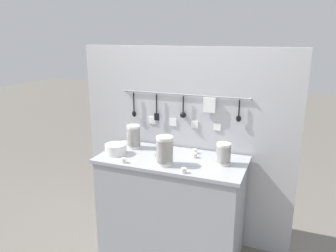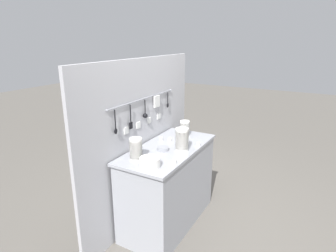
{
  "view_description": "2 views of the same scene",
  "coord_description": "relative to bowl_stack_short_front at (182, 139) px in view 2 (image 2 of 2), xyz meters",
  "views": [
    {
      "loc": [
        0.96,
        -2.53,
        1.99
      ],
      "look_at": [
        -0.04,
        0.02,
        1.23
      ],
      "focal_mm": 35.0,
      "sensor_mm": 36.0,
      "label": 1
    },
    {
      "loc": [
        -2.52,
        -1.4,
        2.09
      ],
      "look_at": [
        -0.07,
        -0.03,
        1.22
      ],
      "focal_mm": 30.0,
      "sensor_mm": 36.0,
      "label": 2
    }
  ],
  "objects": [
    {
      "name": "cup_edge_near",
      "position": [
        -0.34,
        -0.09,
        -0.1
      ],
      "size": [
        0.04,
        0.04,
        0.04
      ],
      "color": "silver",
      "rests_on": "counter"
    },
    {
      "name": "steel_mixing_bowl",
      "position": [
        -0.1,
        0.18,
        -0.11
      ],
      "size": [
        0.13,
        0.13,
        0.04
      ],
      "color": "#93969E",
      "rests_on": "counter"
    },
    {
      "name": "cup_mid_row",
      "position": [
        0.16,
        0.35,
        -0.1
      ],
      "size": [
        0.04,
        0.04,
        0.04
      ],
      "color": "silver",
      "rests_on": "counter"
    },
    {
      "name": "back_wall",
      "position": [
        0.0,
        0.51,
        -0.12
      ],
      "size": [
        2.11,
        0.09,
        1.9
      ],
      "color": "#B2B2B7",
      "rests_on": "ground"
    },
    {
      "name": "cup_centre",
      "position": [
        0.21,
        -0.1,
        -0.1
      ],
      "size": [
        0.04,
        0.04,
        0.04
      ],
      "color": "silver",
      "rests_on": "counter"
    },
    {
      "name": "counter",
      "position": [
        0.0,
        0.16,
        -0.59
      ],
      "size": [
        1.31,
        0.62,
        0.94
      ],
      "color": "#9EA0A8",
      "rests_on": "ground"
    },
    {
      "name": "bowl_stack_short_front",
      "position": [
        0.0,
        0.0,
        0.0
      ],
      "size": [
        0.14,
        0.14,
        0.25
      ],
      "color": "silver",
      "rests_on": "counter"
    },
    {
      "name": "plate_stack",
      "position": [
        -0.51,
        0.08,
        -0.08
      ],
      "size": [
        0.19,
        0.19,
        0.09
      ],
      "color": "silver",
      "rests_on": "counter"
    },
    {
      "name": "bowl_stack_tall_left",
      "position": [
        0.46,
        0.19,
        -0.03
      ],
      "size": [
        0.12,
        0.12,
        0.19
      ],
      "color": "silver",
      "rests_on": "counter"
    },
    {
      "name": "ground_plane",
      "position": [
        0.0,
        0.16,
        -1.07
      ],
      "size": [
        20.0,
        20.0,
        0.0
      ],
      "primitive_type": "plane",
      "color": "#666059"
    },
    {
      "name": "cup_front_right",
      "position": [
        0.19,
        0.25,
        -0.1
      ],
      "size": [
        0.04,
        0.04,
        0.04
      ],
      "color": "silver",
      "rests_on": "counter"
    },
    {
      "name": "bowl_stack_nested_right",
      "position": [
        -0.43,
        0.29,
        -0.01
      ],
      "size": [
        0.13,
        0.13,
        0.22
      ],
      "color": "silver",
      "rests_on": "counter"
    }
  ]
}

